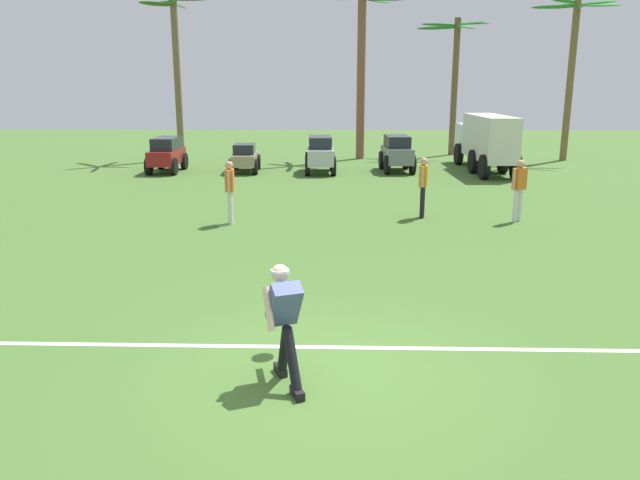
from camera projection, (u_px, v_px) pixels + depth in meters
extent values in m
plane|color=#456C2C|center=(327.00, 370.00, 7.61)|extent=(80.00, 80.00, 0.00)
cube|color=white|center=(328.00, 347.00, 8.26)|extent=(18.55, 0.38, 0.01)
cylinder|color=black|center=(284.00, 351.00, 7.29)|extent=(0.24, 0.37, 0.72)
cube|color=black|center=(280.00, 370.00, 7.51)|extent=(0.19, 0.28, 0.10)
cylinder|color=black|center=(293.00, 362.00, 7.01)|extent=(0.27, 0.45, 0.69)
cube|color=black|center=(297.00, 393.00, 6.95)|extent=(0.19, 0.28, 0.10)
cube|color=#4C5699|center=(284.00, 304.00, 7.12)|extent=(0.48, 0.54, 0.57)
sphere|color=beige|center=(280.00, 273.00, 7.16)|extent=(0.27, 0.27, 0.21)
cylinder|color=white|center=(280.00, 271.00, 7.16)|extent=(0.28, 0.28, 0.03)
cylinder|color=beige|center=(291.00, 305.00, 7.47)|extent=(0.29, 0.56, 0.27)
cylinder|color=beige|center=(269.00, 309.00, 7.01)|extent=(0.18, 0.29, 0.49)
cylinder|color=white|center=(280.00, 314.00, 8.02)|extent=(0.35, 0.35, 0.10)
cylinder|color=silver|center=(230.00, 208.00, 15.33)|extent=(0.11, 0.11, 0.82)
cylinder|color=silver|center=(231.00, 207.00, 15.51)|extent=(0.11, 0.11, 0.82)
cube|color=orange|center=(230.00, 180.00, 15.25)|extent=(0.21, 0.35, 0.54)
cylinder|color=tan|center=(229.00, 181.00, 15.05)|extent=(0.07, 0.07, 0.52)
cylinder|color=tan|center=(231.00, 179.00, 15.46)|extent=(0.07, 0.07, 0.52)
sphere|color=tan|center=(229.00, 165.00, 15.16)|extent=(0.21, 0.21, 0.20)
cylinder|color=black|center=(422.00, 203.00, 16.04)|extent=(0.13, 0.13, 0.82)
cylinder|color=black|center=(423.00, 201.00, 16.21)|extent=(0.13, 0.13, 0.82)
cube|color=orange|center=(423.00, 176.00, 15.96)|extent=(0.27, 0.38, 0.54)
cylinder|color=tan|center=(423.00, 177.00, 15.76)|extent=(0.09, 0.09, 0.52)
cylinder|color=tan|center=(424.00, 174.00, 16.15)|extent=(0.09, 0.09, 0.52)
sphere|color=tan|center=(424.00, 162.00, 15.87)|extent=(0.24, 0.24, 0.20)
cylinder|color=silver|center=(515.00, 206.00, 15.62)|extent=(0.15, 0.15, 0.82)
cylinder|color=silver|center=(520.00, 205.00, 15.72)|extent=(0.15, 0.15, 0.82)
cube|color=orange|center=(520.00, 179.00, 15.50)|extent=(0.39, 0.36, 0.54)
cylinder|color=tan|center=(514.00, 179.00, 15.38)|extent=(0.10, 0.10, 0.52)
cylinder|color=tan|center=(525.00, 178.00, 15.62)|extent=(0.10, 0.10, 0.52)
sphere|color=tan|center=(521.00, 164.00, 15.41)|extent=(0.28, 0.28, 0.20)
cube|color=maroon|center=(167.00, 157.00, 24.36)|extent=(0.99, 2.41, 0.55)
cube|color=#1E232B|center=(167.00, 143.00, 24.39)|extent=(0.87, 1.81, 0.46)
cylinder|color=black|center=(161.00, 161.00, 25.26)|extent=(0.19, 0.66, 0.66)
cylinder|color=black|center=(184.00, 161.00, 25.23)|extent=(0.19, 0.66, 0.66)
cylinder|color=black|center=(149.00, 166.00, 23.63)|extent=(0.19, 0.66, 0.66)
cylinder|color=black|center=(174.00, 166.00, 23.61)|extent=(0.19, 0.66, 0.66)
cube|color=#998466|center=(245.00, 159.00, 24.43)|extent=(0.99, 2.23, 0.42)
cube|color=#1E232B|center=(244.00, 149.00, 24.23)|extent=(0.84, 1.13, 0.38)
cylinder|color=black|center=(236.00, 162.00, 25.22)|extent=(0.20, 0.61, 0.60)
cylinder|color=black|center=(258.00, 162.00, 25.24)|extent=(0.20, 0.61, 0.60)
cylinder|color=black|center=(231.00, 167.00, 23.72)|extent=(0.20, 0.61, 0.60)
cylinder|color=black|center=(255.00, 167.00, 23.75)|extent=(0.20, 0.61, 0.60)
cube|color=#B7BABF|center=(320.00, 156.00, 24.14)|extent=(1.05, 2.38, 0.60)
cube|color=#1E232B|center=(320.00, 142.00, 24.06)|extent=(0.91, 1.58, 0.44)
cylinder|color=black|center=(308.00, 161.00, 24.96)|extent=(0.20, 0.73, 0.72)
cylinder|color=black|center=(332.00, 161.00, 24.97)|extent=(0.20, 0.73, 0.72)
cylinder|color=black|center=(308.00, 166.00, 23.45)|extent=(0.20, 0.73, 0.72)
cylinder|color=black|center=(333.00, 166.00, 23.46)|extent=(0.20, 0.73, 0.72)
cube|color=slate|center=(397.00, 155.00, 24.50)|extent=(1.10, 2.40, 0.60)
cube|color=#1E232B|center=(397.00, 141.00, 24.42)|extent=(0.94, 1.59, 0.44)
cylinder|color=black|center=(382.00, 160.00, 25.31)|extent=(0.22, 0.73, 0.72)
cylinder|color=black|center=(406.00, 160.00, 25.35)|extent=(0.22, 0.73, 0.72)
cylinder|color=black|center=(387.00, 165.00, 23.80)|extent=(0.22, 0.73, 0.72)
cylinder|color=black|center=(413.00, 165.00, 23.84)|extent=(0.22, 0.73, 0.72)
cube|color=silver|center=(471.00, 137.00, 26.81)|extent=(1.08, 1.72, 1.15)
cube|color=silver|center=(490.00, 137.00, 23.89)|extent=(1.22, 4.22, 1.65)
cylinder|color=black|center=(459.00, 154.00, 26.64)|extent=(0.25, 0.90, 0.90)
cylinder|color=black|center=(485.00, 154.00, 26.64)|extent=(0.25, 0.90, 0.90)
cylinder|color=black|center=(473.00, 161.00, 24.11)|extent=(0.25, 0.90, 0.90)
cylinder|color=black|center=(503.00, 161.00, 24.11)|extent=(0.25, 0.90, 0.90)
cylinder|color=black|center=(484.00, 167.00, 22.51)|extent=(0.25, 0.90, 0.90)
cylinder|color=black|center=(516.00, 167.00, 22.51)|extent=(0.25, 0.90, 0.90)
cylinder|color=brown|center=(177.00, 79.00, 27.68)|extent=(0.30, 0.30, 7.12)
ellipsoid|color=#345C26|center=(190.00, 0.00, 26.81)|extent=(1.51, 0.34, 0.15)
ellipsoid|color=#345C26|center=(180.00, 6.00, 27.67)|extent=(0.46, 1.63, 0.19)
ellipsoid|color=#345C26|center=(161.00, 3.00, 27.54)|extent=(1.63, 1.52, 0.15)
ellipsoid|color=#345C26|center=(156.00, 4.00, 26.39)|extent=(1.36, 1.28, 0.20)
ellipsoid|color=#345C26|center=(172.00, 1.00, 26.09)|extent=(0.51, 1.71, 0.18)
cylinder|color=brown|center=(361.00, 76.00, 27.91)|extent=(0.37, 0.37, 7.43)
ellipsoid|color=#346936|center=(377.00, 1.00, 27.75)|extent=(1.57, 1.51, 0.19)
cylinder|color=brown|center=(454.00, 88.00, 29.60)|extent=(0.30, 0.30, 6.34)
ellipsoid|color=#256F2A|center=(474.00, 23.00, 28.75)|extent=(1.49, 0.50, 0.16)
ellipsoid|color=#256F2A|center=(466.00, 27.00, 29.40)|extent=(1.19, 1.20, 0.19)
ellipsoid|color=#256F2A|center=(452.00, 26.00, 29.58)|extent=(0.53, 1.44, 0.18)
ellipsoid|color=#256F2A|center=(437.00, 28.00, 29.27)|extent=(1.89, 0.91, 0.18)
ellipsoid|color=#256F2A|center=(440.00, 25.00, 28.54)|extent=(1.89, 1.01, 0.16)
ellipsoid|color=#256F2A|center=(460.00, 25.00, 28.05)|extent=(0.38, 1.81, 0.18)
ellipsoid|color=#256F2A|center=(471.00, 23.00, 28.30)|extent=(1.17, 1.37, 0.17)
cylinder|color=brown|center=(570.00, 80.00, 27.33)|extent=(0.30, 0.30, 7.03)
ellipsoid|color=#257A25|center=(600.00, 5.00, 26.45)|extent=(1.85, 0.47, 0.18)
ellipsoid|color=#257A25|center=(584.00, 4.00, 27.13)|extent=(1.19, 1.37, 0.17)
ellipsoid|color=#257A25|center=(564.00, 6.00, 27.31)|extent=(0.84, 1.62, 0.18)
ellipsoid|color=#257A25|center=(554.00, 7.00, 26.83)|extent=(1.88, 0.73, 0.19)
ellipsoid|color=#257A25|center=(565.00, 1.00, 26.02)|extent=(1.63, 1.31, 0.16)
ellipsoid|color=#257A25|center=(582.00, 6.00, 25.68)|extent=(0.56, 1.95, 0.20)
ellipsoid|color=#257A25|center=(597.00, 3.00, 26.05)|extent=(1.37, 1.24, 0.18)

